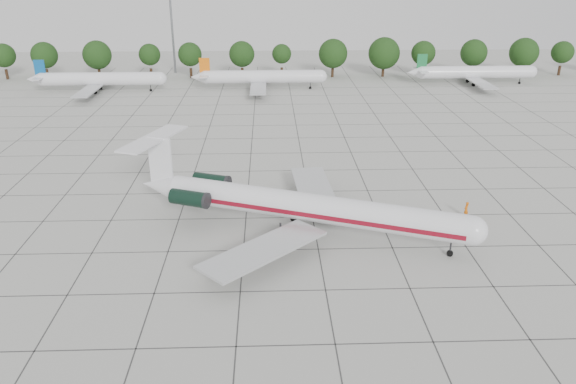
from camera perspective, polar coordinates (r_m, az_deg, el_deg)
The scene contains 9 objects.
ground at distance 67.54m, azimuth 2.51°, elevation -2.57°, with size 260.00×260.00×0.00m, color #B4B5AD.
apron_joints at distance 81.30m, azimuth 1.70°, elevation 1.96°, with size 170.00×170.00×0.02m, color #383838.
main_airliner at distance 62.68m, azimuth 0.50°, elevation -1.29°, with size 38.95×29.47×9.44m.
ground_crew at distance 70.35m, azimuth 17.64°, elevation -1.72°, with size 0.73×0.48×1.99m, color #D05C0C.
bg_airliner_b at distance 138.44m, azimuth -18.57°, elevation 10.81°, with size 28.24×27.20×7.40m.
bg_airliner_c at distance 134.16m, azimuth -2.67°, elevation 11.59°, with size 28.24×27.20×7.40m.
bg_airliner_d at distance 146.77m, azimuth 18.46°, elevation 11.44°, with size 28.24×27.20×7.40m.
tree_line at distance 147.76m, azimuth -4.71°, elevation 13.79°, with size 249.86×8.44×10.22m.
floodlight_mast at distance 155.52m, azimuth -11.77°, elevation 16.94°, with size 1.60×1.60×25.45m.
Camera 1 is at (-5.15, -60.82, 28.90)m, focal length 35.00 mm.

